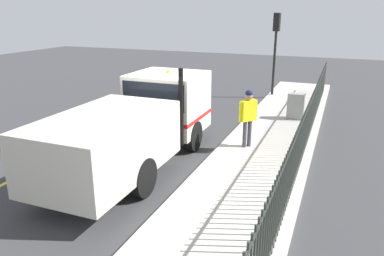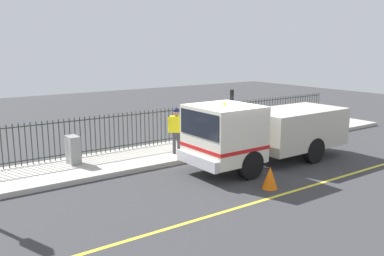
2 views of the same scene
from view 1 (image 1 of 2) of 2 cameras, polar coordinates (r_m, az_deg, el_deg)
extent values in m
plane|color=#38383A|center=(12.16, -4.03, -2.84)|extent=(53.21, 53.21, 0.00)
cube|color=#B7B2A8|center=(11.19, 10.53, -4.52)|extent=(2.81, 24.19, 0.17)
cube|color=yellow|center=(13.49, -14.26, -1.24)|extent=(0.12, 21.77, 0.01)
cube|color=silver|center=(12.03, -3.67, 4.02)|extent=(2.21, 2.12, 1.88)
cube|color=black|center=(11.94, -3.71, 5.94)|extent=(2.04, 2.16, 0.83)
cube|color=beige|center=(9.15, -13.22, -2.38)|extent=(2.23, 3.97, 1.43)
cube|color=silver|center=(13.23, -1.51, 1.80)|extent=(2.09, 0.21, 0.36)
cube|color=red|center=(12.14, -3.64, 2.13)|extent=(2.24, 2.14, 0.12)
cylinder|color=black|center=(12.46, -8.29, -0.13)|extent=(0.31, 0.96, 0.96)
cylinder|color=black|center=(11.64, 0.12, -1.24)|extent=(0.31, 0.96, 0.96)
cylinder|color=black|center=(9.97, -17.59, -5.47)|extent=(0.31, 0.96, 0.96)
cylinder|color=black|center=(8.93, -7.65, -7.55)|extent=(0.31, 0.96, 0.96)
sphere|color=orange|center=(11.84, -3.77, 8.67)|extent=(0.12, 0.12, 0.12)
cylinder|color=black|center=(10.58, -1.70, 3.17)|extent=(0.14, 0.14, 2.25)
cube|color=yellow|center=(11.42, 8.66, 2.70)|extent=(0.50, 0.54, 0.64)
sphere|color=#997051|center=(11.32, 8.76, 4.83)|extent=(0.24, 0.24, 0.24)
sphere|color=#14193F|center=(11.30, 8.78, 5.24)|extent=(0.22, 0.22, 0.22)
cylinder|color=#3F3F47|center=(11.69, 8.84, -0.77)|extent=(0.13, 0.13, 0.85)
cylinder|color=#3F3F47|center=(11.59, 8.13, -0.91)|extent=(0.13, 0.13, 0.85)
cylinder|color=yellow|center=(11.60, 9.77, 2.72)|extent=(0.09, 0.09, 0.60)
cylinder|color=yellow|center=(11.27, 7.49, 2.37)|extent=(0.09, 0.09, 0.60)
cylinder|color=#2D332D|center=(5.79, 10.77, -17.88)|extent=(0.04, 0.04, 1.53)
cylinder|color=#2D332D|center=(5.95, 11.18, -16.82)|extent=(0.04, 0.04, 1.53)
cylinder|color=#2D332D|center=(6.11, 11.56, -15.82)|extent=(0.04, 0.04, 1.53)
cylinder|color=#2D332D|center=(6.28, 11.92, -14.86)|extent=(0.04, 0.04, 1.53)
cylinder|color=#2D332D|center=(6.45, 12.26, -13.96)|extent=(0.04, 0.04, 1.53)
cylinder|color=#2D332D|center=(6.61, 12.58, -13.09)|extent=(0.04, 0.04, 1.53)
cylinder|color=#2D332D|center=(6.78, 12.88, -12.28)|extent=(0.04, 0.04, 1.53)
cylinder|color=#2D332D|center=(6.95, 13.16, -11.50)|extent=(0.04, 0.04, 1.53)
cylinder|color=#2D332D|center=(7.13, 13.43, -10.76)|extent=(0.04, 0.04, 1.53)
cylinder|color=#2D332D|center=(7.30, 13.68, -10.05)|extent=(0.04, 0.04, 1.53)
cylinder|color=#2D332D|center=(7.47, 13.92, -9.38)|extent=(0.04, 0.04, 1.53)
cylinder|color=#2D332D|center=(7.65, 14.15, -8.73)|extent=(0.04, 0.04, 1.53)
cylinder|color=#2D332D|center=(7.83, 14.37, -8.12)|extent=(0.04, 0.04, 1.53)
cylinder|color=#2D332D|center=(8.01, 14.58, -7.53)|extent=(0.04, 0.04, 1.53)
cylinder|color=#2D332D|center=(8.18, 14.78, -6.97)|extent=(0.04, 0.04, 1.53)
cylinder|color=#2D332D|center=(8.36, 14.97, -6.44)|extent=(0.04, 0.04, 1.53)
cylinder|color=#2D332D|center=(8.55, 15.15, -5.92)|extent=(0.04, 0.04, 1.53)
cylinder|color=#2D332D|center=(8.73, 15.32, -5.43)|extent=(0.04, 0.04, 1.53)
cylinder|color=#2D332D|center=(8.91, 15.49, -4.95)|extent=(0.04, 0.04, 1.53)
cylinder|color=#2D332D|center=(9.09, 15.65, -4.50)|extent=(0.04, 0.04, 1.53)
cylinder|color=#2D332D|center=(9.27, 15.80, -4.06)|extent=(0.04, 0.04, 1.53)
cylinder|color=#2D332D|center=(9.46, 15.95, -3.64)|extent=(0.04, 0.04, 1.53)
cylinder|color=#2D332D|center=(9.64, 16.09, -3.24)|extent=(0.04, 0.04, 1.53)
cylinder|color=#2D332D|center=(9.83, 16.22, -2.85)|extent=(0.04, 0.04, 1.53)
cylinder|color=#2D332D|center=(10.01, 16.35, -2.48)|extent=(0.04, 0.04, 1.53)
cylinder|color=#2D332D|center=(10.20, 16.48, -2.12)|extent=(0.04, 0.04, 1.53)
cylinder|color=#2D332D|center=(10.38, 16.60, -1.77)|extent=(0.04, 0.04, 1.53)
cylinder|color=#2D332D|center=(10.57, 16.72, -1.43)|extent=(0.04, 0.04, 1.53)
cylinder|color=#2D332D|center=(10.76, 16.83, -1.11)|extent=(0.04, 0.04, 1.53)
cylinder|color=#2D332D|center=(10.95, 16.94, -0.80)|extent=(0.04, 0.04, 1.53)
cylinder|color=#2D332D|center=(11.13, 17.04, -0.50)|extent=(0.04, 0.04, 1.53)
cylinder|color=#2D332D|center=(11.32, 17.14, -0.20)|extent=(0.04, 0.04, 1.53)
cylinder|color=#2D332D|center=(11.51, 17.24, 0.08)|extent=(0.04, 0.04, 1.53)
cylinder|color=#2D332D|center=(11.70, 17.34, 0.35)|extent=(0.04, 0.04, 1.53)
cylinder|color=#2D332D|center=(11.89, 17.43, 0.62)|extent=(0.04, 0.04, 1.53)
cylinder|color=#2D332D|center=(12.08, 17.52, 0.87)|extent=(0.04, 0.04, 1.53)
cylinder|color=#2D332D|center=(12.27, 17.61, 1.12)|extent=(0.04, 0.04, 1.53)
cylinder|color=#2D332D|center=(12.46, 17.69, 1.36)|extent=(0.04, 0.04, 1.53)
cylinder|color=#2D332D|center=(12.65, 17.77, 1.60)|extent=(0.04, 0.04, 1.53)
cylinder|color=#2D332D|center=(12.84, 17.85, 1.82)|extent=(0.04, 0.04, 1.53)
cylinder|color=#2D332D|center=(13.03, 17.93, 2.04)|extent=(0.04, 0.04, 1.53)
cylinder|color=#2D332D|center=(13.22, 18.00, 2.26)|extent=(0.04, 0.04, 1.53)
cylinder|color=#2D332D|center=(13.41, 18.07, 2.46)|extent=(0.04, 0.04, 1.53)
cylinder|color=#2D332D|center=(13.60, 18.14, 2.67)|extent=(0.04, 0.04, 1.53)
cylinder|color=#2D332D|center=(13.79, 18.21, 2.86)|extent=(0.04, 0.04, 1.53)
cylinder|color=#2D332D|center=(13.98, 18.28, 3.05)|extent=(0.04, 0.04, 1.53)
cylinder|color=#2D332D|center=(14.18, 18.34, 3.24)|extent=(0.04, 0.04, 1.53)
cylinder|color=#2D332D|center=(14.37, 18.41, 3.42)|extent=(0.04, 0.04, 1.53)
cylinder|color=#2D332D|center=(14.56, 18.47, 3.59)|extent=(0.04, 0.04, 1.53)
cylinder|color=#2D332D|center=(14.75, 18.53, 3.77)|extent=(0.04, 0.04, 1.53)
cylinder|color=#2D332D|center=(14.94, 18.58, 3.93)|extent=(0.04, 0.04, 1.53)
cylinder|color=#2D332D|center=(15.14, 18.64, 4.10)|extent=(0.04, 0.04, 1.53)
cylinder|color=#2D332D|center=(15.33, 18.70, 4.25)|extent=(0.04, 0.04, 1.53)
cylinder|color=#2D332D|center=(15.52, 18.75, 4.41)|extent=(0.04, 0.04, 1.53)
cylinder|color=#2D332D|center=(15.71, 18.80, 4.56)|extent=(0.04, 0.04, 1.53)
cylinder|color=#2D332D|center=(15.91, 18.86, 4.71)|extent=(0.04, 0.04, 1.53)
cylinder|color=#2D332D|center=(16.10, 18.91, 4.85)|extent=(0.04, 0.04, 1.53)
cylinder|color=#2D332D|center=(16.29, 18.96, 4.99)|extent=(0.04, 0.04, 1.53)
cylinder|color=#2D332D|center=(16.49, 19.00, 5.13)|extent=(0.04, 0.04, 1.53)
cylinder|color=#2D332D|center=(16.68, 19.05, 5.26)|extent=(0.04, 0.04, 1.53)
cylinder|color=#2D332D|center=(16.87, 19.10, 5.39)|extent=(0.04, 0.04, 1.53)
cylinder|color=#2D332D|center=(17.07, 19.14, 5.52)|extent=(0.04, 0.04, 1.53)
cylinder|color=#2D332D|center=(17.26, 19.18, 5.65)|extent=(0.04, 0.04, 1.53)
cylinder|color=#2D332D|center=(17.45, 19.23, 5.77)|extent=(0.04, 0.04, 1.53)
cylinder|color=#2D332D|center=(17.65, 19.27, 5.89)|extent=(0.04, 0.04, 1.53)
cylinder|color=#2D332D|center=(17.84, 19.31, 6.00)|extent=(0.04, 0.04, 1.53)
cylinder|color=#2D332D|center=(18.04, 19.35, 6.12)|extent=(0.04, 0.04, 1.53)
cylinder|color=#2D332D|center=(18.23, 19.39, 6.23)|extent=(0.04, 0.04, 1.53)
cylinder|color=#2D332D|center=(18.42, 19.43, 6.34)|extent=(0.04, 0.04, 1.53)
cylinder|color=#2D332D|center=(18.62, 19.47, 6.45)|extent=(0.04, 0.04, 1.53)
cylinder|color=#2D332D|center=(18.81, 19.50, 6.55)|extent=(0.04, 0.04, 1.53)
cylinder|color=#2D332D|center=(19.01, 19.54, 6.65)|extent=(0.04, 0.04, 1.53)
cylinder|color=#2D332D|center=(19.20, 19.58, 6.76)|extent=(0.04, 0.04, 1.53)
cylinder|color=#2D332D|center=(19.40, 19.61, 6.85)|extent=(0.04, 0.04, 1.53)
cylinder|color=#2D332D|center=(19.59, 19.64, 6.95)|extent=(0.04, 0.04, 1.53)
cylinder|color=#2D332D|center=(19.79, 19.68, 7.05)|extent=(0.04, 0.04, 1.53)
cylinder|color=#2D332D|center=(19.98, 19.71, 7.14)|extent=(0.04, 0.04, 1.53)
cylinder|color=#2D332D|center=(20.18, 19.74, 7.23)|extent=(0.04, 0.04, 1.53)
cylinder|color=#2D332D|center=(20.37, 19.77, 7.32)|extent=(0.04, 0.04, 1.53)
cylinder|color=#2D332D|center=(20.56, 19.81, 7.41)|extent=(0.04, 0.04, 1.53)
cylinder|color=#2D332D|center=(20.76, 19.84, 7.49)|extent=(0.04, 0.04, 1.53)
cube|color=#2D332D|center=(10.58, 17.14, 2.18)|extent=(0.04, 20.56, 0.04)
cube|color=#2D332D|center=(10.95, 16.56, -3.98)|extent=(0.04, 20.56, 0.04)
cylinder|color=black|center=(18.95, 12.63, 10.94)|extent=(0.12, 0.12, 3.96)
cube|color=black|center=(18.84, 12.96, 15.63)|extent=(0.33, 0.26, 0.85)
sphere|color=red|center=(18.83, 13.01, 16.41)|extent=(0.16, 0.16, 0.16)
sphere|color=yellow|center=(18.84, 12.96, 15.63)|extent=(0.16, 0.16, 0.16)
sphere|color=green|center=(18.85, 12.90, 14.86)|extent=(0.16, 0.16, 0.16)
cube|color=gray|center=(15.03, 15.69, 3.25)|extent=(0.63, 0.37, 1.01)
cone|color=orange|center=(13.17, -11.88, 0.06)|extent=(0.49, 0.49, 0.70)
camera|label=2|loc=(24.80, -17.63, 17.14)|focal=38.52mm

